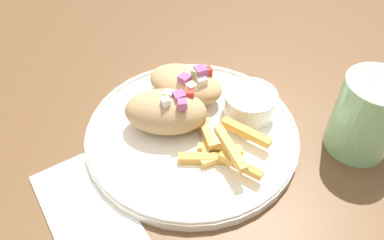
% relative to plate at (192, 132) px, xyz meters
% --- Properties ---
extents(table, '(1.16, 1.16, 0.75)m').
position_rel_plate_xyz_m(table, '(-0.03, 0.02, -0.09)').
color(table, brown).
rests_on(table, ground_plane).
extents(napkin, '(0.18, 0.12, 0.00)m').
position_rel_plate_xyz_m(napkin, '(-0.00, -0.18, -0.01)').
color(napkin, white).
rests_on(napkin, table).
extents(plate, '(0.30, 0.30, 0.02)m').
position_rel_plate_xyz_m(plate, '(0.00, 0.00, 0.00)').
color(plate, white).
rests_on(plate, table).
extents(pita_sandwich_near, '(0.13, 0.13, 0.07)m').
position_rel_plate_xyz_m(pita_sandwich_near, '(-0.03, -0.02, 0.03)').
color(pita_sandwich_near, tan).
rests_on(pita_sandwich_near, plate).
extents(pita_sandwich_far, '(0.14, 0.11, 0.06)m').
position_rel_plate_xyz_m(pita_sandwich_far, '(-0.06, 0.04, 0.03)').
color(pita_sandwich_far, tan).
rests_on(pita_sandwich_far, plate).
extents(fries_pile, '(0.15, 0.11, 0.03)m').
position_rel_plate_xyz_m(fries_pile, '(0.06, -0.00, 0.02)').
color(fries_pile, '#E5B251').
rests_on(fries_pile, plate).
extents(sauce_ramekin, '(0.08, 0.08, 0.04)m').
position_rel_plate_xyz_m(sauce_ramekin, '(0.03, 0.09, 0.03)').
color(sauce_ramekin, white).
rests_on(sauce_ramekin, plate).
extents(water_glass, '(0.09, 0.09, 0.11)m').
position_rel_plate_xyz_m(water_glass, '(0.17, 0.16, 0.04)').
color(water_glass, '#8CCC93').
rests_on(water_glass, table).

